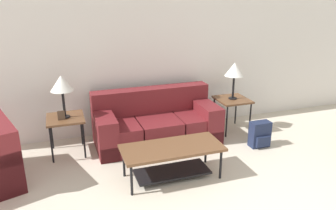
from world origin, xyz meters
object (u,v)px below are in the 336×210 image
table_lamp_left (62,84)px  backpack (260,135)px  couch (156,124)px  side_table_right (232,102)px  coffee_table (172,155)px  table_lamp_right (234,70)px  side_table_left (66,121)px

table_lamp_left → backpack: (2.81, -0.71, -0.87)m
couch → side_table_right: size_ratio=3.39×
coffee_table → table_lamp_left: bearing=137.4°
side_table_right → table_lamp_right: bearing=180.0°
side_table_left → backpack: size_ratio=1.42×
table_lamp_right → backpack: table_lamp_right is taller
backpack → side_table_right: bearing=98.3°
couch → backpack: size_ratio=4.80×
coffee_table → side_table_left: (-1.23, 1.13, 0.19)m
coffee_table → couch: bearing=83.6°
side_table_right → table_lamp_right: table_lamp_right is taller
side_table_right → table_lamp_left: (-2.71, 0.00, 0.55)m
side_table_left → table_lamp_left: table_lamp_left is taller
couch → side_table_left: bearing=179.3°
coffee_table → table_lamp_right: bearing=37.4°
couch → side_table_left: size_ratio=3.39×
side_table_left → backpack: bearing=-14.2°
coffee_table → side_table_left: size_ratio=2.24×
table_lamp_right → backpack: bearing=-81.7°
coffee_table → table_lamp_right: 2.01m
coffee_table → side_table_right: bearing=37.4°
table_lamp_left → table_lamp_right: 2.71m
table_lamp_left → coffee_table: bearing=-42.6°
couch → coffee_table: (-0.12, -1.12, 0.02)m
side_table_right → backpack: 0.79m
coffee_table → side_table_right: (1.48, 1.13, 0.19)m
side_table_left → table_lamp_right: (2.71, 0.00, 0.55)m
couch → side_table_right: 1.37m
side_table_left → side_table_right: size_ratio=1.00×
couch → table_lamp_right: 1.56m
side_table_left → backpack: side_table_left is taller
coffee_table → side_table_right: size_ratio=2.24×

